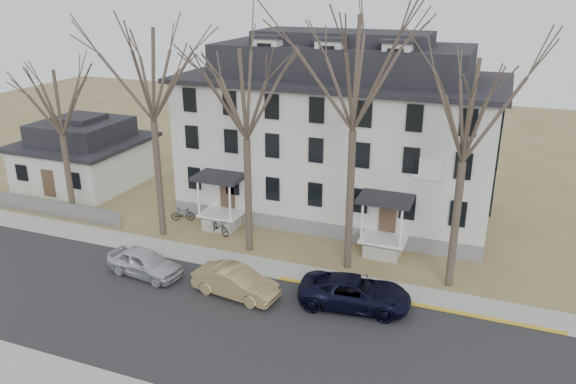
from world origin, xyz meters
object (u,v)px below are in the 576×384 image
at_px(tree_center, 356,65).
at_px(car_tan, 236,283).
at_px(small_house, 85,155).
at_px(tree_mid_left, 245,88).
at_px(bicycle_right, 183,215).
at_px(car_navy, 355,293).
at_px(tree_far_left, 149,68).
at_px(tree_bungalow, 57,98).
at_px(tree_mid_right, 469,104).
at_px(car_silver, 145,263).
at_px(boarding_house, 340,134).
at_px(bicycle_left, 218,227).

relative_size(tree_center, car_tan, 3.28).
xyz_separation_m(small_house, tree_mid_left, (17.00, -6.20, 7.35)).
bearing_deg(bicycle_right, car_navy, -140.09).
relative_size(tree_far_left, tree_bungalow, 1.27).
relative_size(tree_mid_right, car_navy, 2.36).
relative_size(tree_mid_left, bicycle_right, 8.27).
xyz_separation_m(tree_mid_left, car_silver, (-3.92, -4.91, -8.87)).
height_order(tree_bungalow, car_tan, tree_bungalow).
xyz_separation_m(boarding_house, tree_mid_left, (-3.00, -8.15, 4.22)).
bearing_deg(tree_mid_right, small_house, 167.73).
height_order(tree_mid_right, bicycle_left, tree_mid_right).
bearing_deg(bicycle_right, tree_bungalow, 82.08).
xyz_separation_m(tree_center, bicycle_left, (-8.71, 1.20, -10.58)).
distance_m(tree_mid_left, car_navy, 12.18).
distance_m(boarding_house, small_house, 20.34).
height_order(tree_far_left, bicycle_left, tree_far_left).
xyz_separation_m(tree_mid_left, bicycle_left, (-2.71, 1.20, -9.10)).
bearing_deg(tree_mid_left, tree_mid_right, 0.00).
height_order(tree_far_left, car_navy, tree_far_left).
distance_m(tree_far_left, car_tan, 13.23).
relative_size(boarding_house, car_navy, 3.85).
distance_m(tree_mid_right, car_navy, 10.47).
bearing_deg(tree_mid_left, car_silver, -128.59).
xyz_separation_m(car_tan, car_navy, (5.85, 1.19, 0.01)).
bearing_deg(car_navy, car_tan, 94.83).
height_order(tree_mid_left, bicycle_left, tree_mid_left).
distance_m(small_house, bicycle_left, 15.24).
bearing_deg(car_tan, tree_far_left, 63.62).
bearing_deg(bicycle_left, car_navy, -96.38).
xyz_separation_m(tree_far_left, car_tan, (7.58, -5.03, -9.61)).
distance_m(car_silver, bicycle_left, 6.24).
height_order(tree_mid_left, car_tan, tree_mid_left).
xyz_separation_m(tree_far_left, bicycle_right, (0.08, 2.25, -9.88)).
relative_size(car_tan, bicycle_right, 2.91).
distance_m(tree_far_left, car_navy, 16.95).
bearing_deg(tree_mid_right, boarding_house, 136.19).
distance_m(tree_mid_left, tree_center, 6.18).
bearing_deg(tree_far_left, bicycle_left, 20.08).
distance_m(tree_bungalow, bicycle_left, 12.86).
xyz_separation_m(tree_mid_left, tree_bungalow, (-13.00, 0.00, -1.48)).
height_order(tree_mid_right, tree_bungalow, tree_mid_right).
bearing_deg(tree_bungalow, bicycle_right, 17.64).
distance_m(car_navy, bicycle_right, 14.68).
bearing_deg(bicycle_left, tree_far_left, 130.11).
distance_m(tree_mid_left, tree_mid_right, 11.50).
relative_size(tree_mid_left, tree_center, 0.87).
bearing_deg(bicycle_left, bicycle_right, 91.86).
height_order(tree_center, car_silver, tree_center).
bearing_deg(tree_mid_right, bicycle_left, 175.17).
bearing_deg(tree_mid_left, tree_far_left, 180.00).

